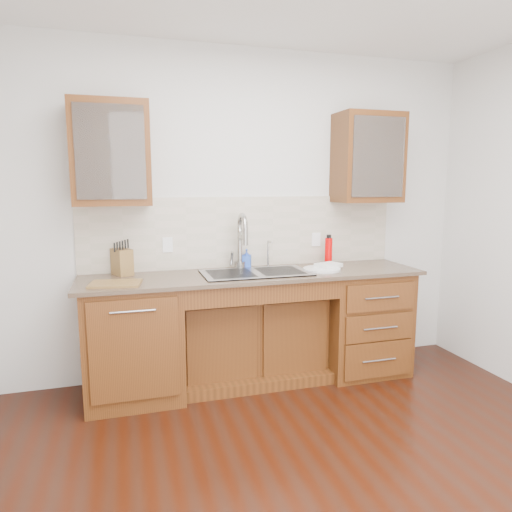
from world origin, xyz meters
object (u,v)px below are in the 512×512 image
object	(u,v)px
knife_block	(122,262)
cutting_board	(115,284)
water_bottle	(328,252)
soap_bottle	(247,258)
plate	(322,269)

from	to	relation	value
knife_block	cutting_board	distance (m)	0.37
knife_block	water_bottle	bearing A→B (deg)	-25.98
soap_bottle	knife_block	size ratio (longest dim) A/B	0.78
soap_bottle	plate	world-z (taller)	soap_bottle
cutting_board	water_bottle	bearing A→B (deg)	9.52
plate	knife_block	distance (m)	1.59
plate	soap_bottle	bearing A→B (deg)	152.69
soap_bottle	plate	size ratio (longest dim) A/B	0.52
water_bottle	cutting_board	xyz separation A→B (m)	(-1.77, -0.30, -0.11)
knife_block	cutting_board	size ratio (longest dim) A/B	0.59
water_bottle	plate	size ratio (longest dim) A/B	0.77
water_bottle	cutting_board	world-z (taller)	water_bottle
water_bottle	soap_bottle	bearing A→B (deg)	173.25
knife_block	plate	bearing A→B (deg)	-33.56
knife_block	soap_bottle	bearing A→B (deg)	-22.65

